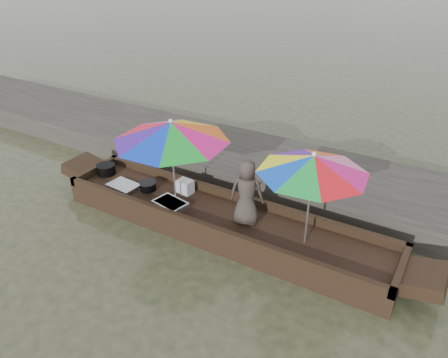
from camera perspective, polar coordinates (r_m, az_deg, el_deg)
The scene contains 11 objects.
water at distance 7.71m, azimuth -0.38°, elevation -6.84°, with size 80.00×80.00×0.00m, color #323723.
dock at distance 9.26m, azimuth 6.65°, elevation 1.31°, with size 22.00×2.20×0.50m, color #2D2B26.
boat_hull at distance 7.61m, azimuth -0.39°, elevation -5.76°, with size 6.01×1.20×0.35m, color black.
cooking_pot at distance 9.07m, azimuth -15.14°, elevation 1.23°, with size 0.37×0.37×0.20m, color black.
tray_crayfish at distance 7.77m, azimuth -7.03°, elevation -3.28°, with size 0.58×0.40×0.09m, color silver.
tray_scallop at distance 8.52m, azimuth -13.00°, elevation -0.87°, with size 0.58×0.40×0.06m, color silver.
charcoal_grill at distance 8.33m, azimuth -9.90°, elevation -0.94°, with size 0.30×0.30×0.14m, color black.
supply_bag at distance 8.10m, azimuth -5.11°, elevation -1.01°, with size 0.28×0.22×0.26m, color silver.
vendor at distance 7.04m, azimuth 3.00°, elevation -1.75°, with size 0.56×0.37×1.14m, color #3B332D.
umbrella_bow at distance 7.61m, azimuth -6.66°, elevation 2.30°, with size 2.01×2.01×1.55m, color #E5147D, non-canonical shape.
umbrella_stern at distance 6.56m, azimuth 11.07°, elevation -2.68°, with size 1.63×1.63×1.55m, color #E5147B, non-canonical shape.
Camera 1 is at (3.25, -5.36, 4.49)m, focal length 35.00 mm.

